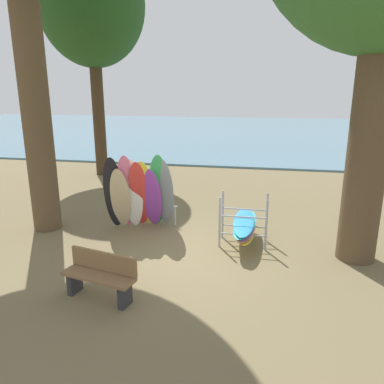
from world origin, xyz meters
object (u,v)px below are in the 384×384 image
(tree_mid_behind, at_px, (92,5))
(leaning_board_pile, at_px, (139,195))
(park_bench, at_px, (100,275))
(board_storage_rack, at_px, (245,225))

(tree_mid_behind, distance_m, leaning_board_pile, 9.68)
(leaning_board_pile, bearing_deg, park_bench, -82.73)
(tree_mid_behind, height_order, leaning_board_pile, tree_mid_behind)
(tree_mid_behind, relative_size, park_bench, 6.62)
(tree_mid_behind, xyz_separation_m, board_storage_rack, (6.89, -6.77, -6.56))
(leaning_board_pile, bearing_deg, board_storage_rack, -8.19)
(leaning_board_pile, bearing_deg, tree_mid_behind, 122.48)
(board_storage_rack, bearing_deg, leaning_board_pile, 171.81)
(leaning_board_pile, height_order, park_bench, leaning_board_pile)
(leaning_board_pile, relative_size, board_storage_rack, 1.01)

